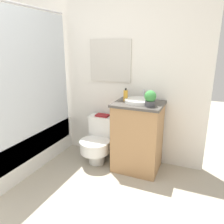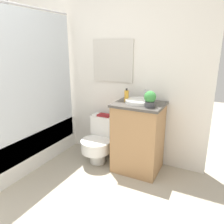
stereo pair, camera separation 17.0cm
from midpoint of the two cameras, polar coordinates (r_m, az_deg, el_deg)
wall_back at (r=3.16m, az=-2.70°, el=11.45°), size 3.16×0.07×2.50m
shower_area at (r=3.26m, az=-20.66°, el=-6.96°), size 0.69×1.48×1.98m
toilet at (r=3.04m, az=-1.54°, el=-7.28°), size 0.40×0.55×0.61m
vanity at (r=2.79m, az=8.56°, el=-6.56°), size 0.59×0.50×0.89m
sink at (r=2.67m, az=9.14°, el=2.79°), size 0.36×0.39×0.13m
soap_bottle at (r=2.71m, az=5.60°, el=4.25°), size 0.06×0.06×0.16m
potted_plant at (r=2.49m, az=11.84°, el=3.38°), size 0.13×0.13×0.18m
book_on_tank at (r=3.03m, az=-0.39°, el=-0.85°), size 0.18×0.12×0.02m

